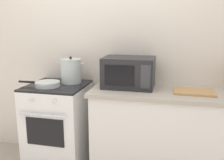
{
  "coord_description": "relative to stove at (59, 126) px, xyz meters",
  "views": [
    {
      "loc": [
        0.79,
        -1.72,
        1.53
      ],
      "look_at": [
        0.24,
        0.6,
        1.0
      ],
      "focal_mm": 39.84,
      "sensor_mm": 36.0,
      "label": 1
    }
  ],
  "objects": [
    {
      "name": "stove",
      "position": [
        0.0,
        0.0,
        0.0
      ],
      "size": [
        0.6,
        0.64,
        0.92
      ],
      "color": "white",
      "rests_on": "ground_plane"
    },
    {
      "name": "lower_cabinet_right",
      "position": [
        1.25,
        0.02,
        -0.02
      ],
      "size": [
        1.64,
        0.56,
        0.88
      ],
      "primitive_type": "cube",
      "color": "white",
      "rests_on": "ground_plane"
    },
    {
      "name": "microwave",
      "position": [
        0.75,
        0.08,
        0.61
      ],
      "size": [
        0.5,
        0.37,
        0.3
      ],
      "color": "#232326",
      "rests_on": "countertop_right"
    },
    {
      "name": "stock_pot",
      "position": [
        0.11,
        0.13,
        0.59
      ],
      "size": [
        0.31,
        0.22,
        0.28
      ],
      "color": "silver",
      "rests_on": "stove"
    },
    {
      "name": "countertop_right",
      "position": [
        1.25,
        0.02,
        0.44
      ],
      "size": [
        1.7,
        0.6,
        0.04
      ],
      "primitive_type": "cube",
      "color": "#ADA393",
      "rests_on": "lower_cabinet_right"
    },
    {
      "name": "cutting_board",
      "position": [
        1.37,
        0.0,
        0.47
      ],
      "size": [
        0.36,
        0.26,
        0.02
      ],
      "primitive_type": "cube",
      "color": "tan",
      "rests_on": "countertop_right"
    },
    {
      "name": "frying_pan",
      "position": [
        -0.06,
        -0.09,
        0.48
      ],
      "size": [
        0.45,
        0.25,
        0.05
      ],
      "color": "silver",
      "rests_on": "stove"
    },
    {
      "name": "back_wall",
      "position": [
        0.65,
        0.37,
        0.79
      ],
      "size": [
        4.4,
        0.1,
        2.5
      ],
      "primitive_type": "cube",
      "color": "silver",
      "rests_on": "ground_plane"
    }
  ]
}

